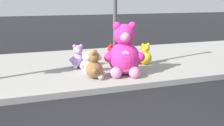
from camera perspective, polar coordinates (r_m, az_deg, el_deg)
The scene contains 9 objects.
sidewalk at distance 7.60m, azimuth -8.40°, elevation -0.88°, with size 28.00×4.40×0.15m, color #9E9B93.
sign_pole at distance 6.78m, azimuth 0.74°, elevation 12.59°, with size 0.56×0.11×3.20m.
plush_pink_large at distance 6.40m, azimuth 2.93°, elevation 2.10°, with size 1.05×0.98×1.39m.
plush_yellow at distance 7.55m, azimuth 7.70°, elevation 1.69°, with size 0.50×0.46×0.66m.
plush_lavender at distance 7.18m, azimuth -7.89°, elevation 1.10°, with size 0.53×0.47×0.69m.
plush_lime at distance 7.55m, azimuth 2.67°, elevation 1.85°, with size 0.50×0.48×0.67m.
plush_red at distance 7.91m, azimuth -0.40°, elevation 2.10°, with size 0.39×0.39×0.54m.
plush_white at distance 6.66m, azimuth -5.85°, elevation -0.32°, with size 0.43×0.41×0.58m.
plush_brown at distance 6.16m, azimuth -3.96°, elevation -0.98°, with size 0.52×0.52×0.73m.
Camera 1 is at (-1.13, -2.03, 2.13)m, focal length 39.06 mm.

